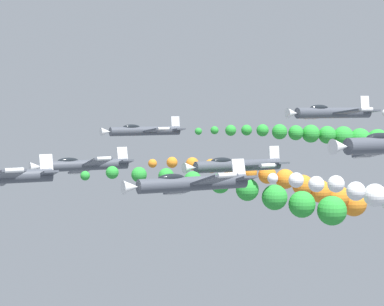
% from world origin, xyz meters
% --- Properties ---
extents(smoke_trail_lead, '(7.83, 23.35, 5.77)m').
position_xyz_m(smoke_trail_lead, '(-4.02, -6.00, 133.71)').
color(smoke_trail_lead, green).
extents(airplane_left_inner, '(9.35, 10.35, 3.18)m').
position_xyz_m(airplane_left_inner, '(-10.38, 5.21, 136.18)').
color(airplane_left_inner, '#474C56').
extents(airplane_right_inner, '(9.38, 10.35, 3.12)m').
position_xyz_m(airplane_right_inner, '(11.16, 6.79, 135.97)').
color(airplane_right_inner, '#474C56').
extents(smoke_trail_right_inner, '(3.59, 28.21, 7.99)m').
position_xyz_m(smoke_trail_right_inner, '(10.34, -20.52, 132.10)').
color(smoke_trail_right_inner, orange).
extents(airplane_left_outer, '(9.55, 10.35, 2.52)m').
position_xyz_m(airplane_left_outer, '(-0.21, -4.60, 136.37)').
color(airplane_left_outer, '#474C56').
extents(airplane_trailing, '(9.54, 10.35, 2.59)m').
position_xyz_m(airplane_trailing, '(21.79, -4.25, 138.88)').
color(airplane_trailing, '#474C56').
extents(smoke_trail_trailing, '(8.52, 31.95, 4.69)m').
position_xyz_m(smoke_trail_trailing, '(17.82, -34.45, 137.38)').
color(smoke_trail_trailing, green).
extents(airplane_high_slot, '(9.54, 10.35, 2.56)m').
position_xyz_m(airplane_high_slot, '(0.58, -16.34, 141.29)').
color(airplane_high_slot, '#474C56').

